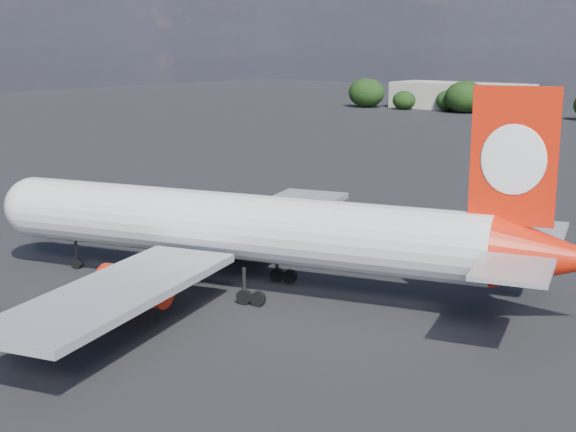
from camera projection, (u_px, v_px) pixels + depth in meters
The scene contains 3 objects.
ground at pixel (428, 199), 105.24m from camera, with size 500.00×500.00×0.00m, color black.
qantas_airliner at pixel (257, 230), 65.08m from camera, with size 51.94×49.83×17.27m.
terminal_building at pixel (461, 96), 244.15m from camera, with size 42.00×16.00×8.00m.
Camera 1 is at (51.93, -31.18, 20.24)m, focal length 50.00 mm.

